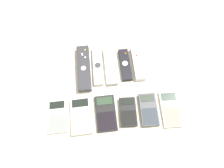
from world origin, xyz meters
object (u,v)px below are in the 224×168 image
remote_3 (125,65)px  calculator_1 (81,116)px  calculator_5 (170,109)px  calculator_4 (149,109)px  calculator_0 (57,116)px  calculator_2 (106,113)px  calculator_3 (128,112)px  remote_0 (84,68)px  remote_2 (111,66)px  remote_1 (98,66)px  remote_4 (138,63)px

remote_3 → calculator_1: bearing=-134.4°
calculator_5 → calculator_4: bearing=178.2°
calculator_0 → calculator_2: calculator_2 is taller
calculator_2 → calculator_3: size_ratio=1.27×
calculator_2 → calculator_4: 0.17m
calculator_3 → calculator_4: bearing=3.2°
remote_0 → remote_2: remote_0 is taller
remote_1 → remote_3: 0.12m
calculator_3 → remote_2: bearing=104.2°
remote_4 → calculator_3: bearing=-108.9°
remote_2 → calculator_0: remote_2 is taller
remote_2 → calculator_5: bearing=-46.0°
calculator_4 → calculator_5: bearing=-2.0°
remote_4 → calculator_3: remote_4 is taller
remote_3 → calculator_5: remote_3 is taller
calculator_2 → calculator_3: (0.09, -0.00, 0.00)m
calculator_2 → calculator_3: calculator_3 is taller
calculator_0 → calculator_3: size_ratio=1.17×
calculator_1 → calculator_4: (0.27, 0.01, 0.00)m
remote_2 → remote_3: bearing=-0.3°
remote_4 → calculator_4: 0.22m
remote_0 → remote_1: remote_0 is taller
remote_3 → calculator_5: bearing=-55.6°
calculator_0 → calculator_2: (0.19, -0.00, 0.00)m
remote_3 → calculator_5: (0.16, -0.22, -0.00)m
remote_3 → remote_4: 0.06m
remote_1 → remote_4: 0.18m
calculator_3 → calculator_5: calculator_3 is taller
remote_3 → calculator_0: 0.36m
remote_1 → calculator_2: (0.02, -0.22, -0.00)m
remote_3 → calculator_3: size_ratio=1.32×
calculator_3 → calculator_2: bearing=179.6°
calculator_3 → calculator_5: size_ratio=0.79×
remote_2 → remote_4: (0.12, 0.00, 0.00)m
remote_2 → calculator_1: size_ratio=1.20×
remote_0 → calculator_1: (-0.02, -0.21, -0.00)m
remote_3 → calculator_4: same height
calculator_4 → remote_3: bearing=109.2°
remote_2 → remote_0: bearing=-179.6°
remote_3 → calculator_3: bearing=-95.0°
remote_1 → calculator_2: remote_1 is taller
remote_1 → calculator_4: 0.29m
remote_3 → calculator_3: same height
remote_4 → calculator_5: bearing=-66.1°
calculator_1 → calculator_5: size_ratio=1.02×
remote_4 → calculator_0: 0.41m
calculator_2 → calculator_5: size_ratio=1.00×
remote_2 → calculator_2: bearing=-102.2°
calculator_3 → calculator_5: bearing=1.0°
calculator_2 → calculator_5: bearing=-2.9°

